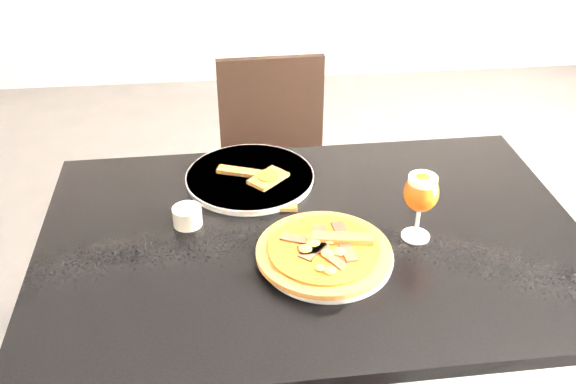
{
  "coord_description": "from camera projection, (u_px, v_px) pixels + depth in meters",
  "views": [
    {
      "loc": [
        -0.47,
        -0.79,
        1.6
      ],
      "look_at": [
        -0.34,
        0.38,
        0.83
      ],
      "focal_mm": 40.0,
      "sensor_mm": 36.0,
      "label": 1
    }
  ],
  "objects": [
    {
      "name": "chair_far",
      "position": [
        276.0,
        171.0,
        2.22
      ],
      "size": [
        0.39,
        0.39,
        0.82
      ],
      "rotation": [
        0.0,
        0.0,
        0.03
      ],
      "color": "black",
      "rests_on": "ground"
    },
    {
      "name": "sauce_cup",
      "position": [
        187.0,
        215.0,
        1.43
      ],
      "size": [
        0.07,
        0.07,
        0.04
      ],
      "color": "beige",
      "rests_on": "dining_table"
    },
    {
      "name": "dining_table",
      "position": [
        312.0,
        267.0,
        1.46
      ],
      "size": [
        1.21,
        0.82,
        0.75
      ],
      "rotation": [
        0.0,
        0.0,
        0.02
      ],
      "color": "black",
      "rests_on": "ground"
    },
    {
      "name": "beer_glass",
      "position": [
        421.0,
        193.0,
        1.34
      ],
      "size": [
        0.08,
        0.08,
        0.16
      ],
      "color": "silver",
      "rests_on": "dining_table"
    },
    {
      "name": "plate_second",
      "position": [
        250.0,
        178.0,
        1.6
      ],
      "size": [
        0.33,
        0.33,
        0.02
      ],
      "primitive_type": "cylinder",
      "rotation": [
        0.0,
        0.0,
        0.05
      ],
      "color": "white",
      "rests_on": "dining_table"
    },
    {
      "name": "loose_crust",
      "position": [
        273.0,
        207.0,
        1.49
      ],
      "size": [
        0.11,
        0.04,
        0.01
      ],
      "primitive_type": "cube",
      "rotation": [
        0.0,
        0.0,
        -0.09
      ],
      "color": "#9E5F26",
      "rests_on": "dining_table"
    },
    {
      "name": "pizza",
      "position": [
        325.0,
        251.0,
        1.33
      ],
      "size": [
        0.28,
        0.28,
        0.03
      ],
      "rotation": [
        0.0,
        0.0,
        -0.48
      ],
      "color": "#9E5F26",
      "rests_on": "plate_main"
    },
    {
      "name": "crust_scraps",
      "position": [
        259.0,
        176.0,
        1.58
      ],
      "size": [
        0.18,
        0.13,
        0.01
      ],
      "rotation": [
        0.0,
        0.0,
        0.07
      ],
      "color": "#9E5F26",
      "rests_on": "plate_second"
    },
    {
      "name": "plate_main",
      "position": [
        327.0,
        257.0,
        1.34
      ],
      "size": [
        0.36,
        0.36,
        0.01
      ],
      "primitive_type": "cylinder",
      "rotation": [
        0.0,
        0.0,
        -0.4
      ],
      "color": "white",
      "rests_on": "dining_table"
    }
  ]
}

